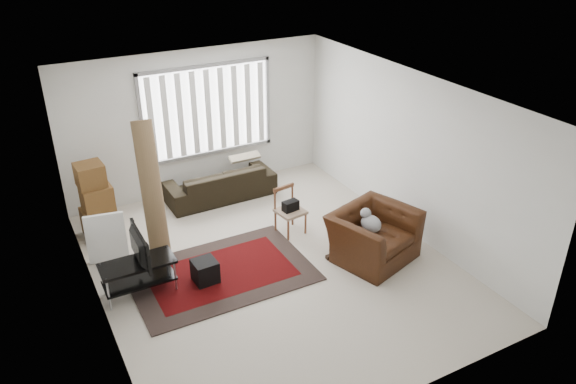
% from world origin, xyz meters
% --- Properties ---
extents(room, '(6.00, 6.02, 2.71)m').
position_xyz_m(room, '(0.03, 0.51, 1.76)').
color(room, beige).
rests_on(room, ground).
extents(persian_rug, '(2.63, 1.75, 0.02)m').
position_xyz_m(persian_rug, '(-0.77, 0.14, 0.01)').
color(persian_rug, black).
rests_on(persian_rug, ground).
extents(tv_stand, '(1.03, 0.46, 0.51)m').
position_xyz_m(tv_stand, '(-1.95, 0.27, 0.37)').
color(tv_stand, black).
rests_on(tv_stand, ground).
extents(tv, '(0.11, 0.83, 0.48)m').
position_xyz_m(tv, '(-1.95, 0.27, 0.75)').
color(tv, black).
rests_on(tv, tv_stand).
extents(subwoofer, '(0.35, 0.35, 0.34)m').
position_xyz_m(subwoofer, '(-1.05, 0.07, 0.19)').
color(subwoofer, black).
rests_on(subwoofer, persian_rug).
extents(moving_boxes, '(0.55, 0.51, 1.27)m').
position_xyz_m(moving_boxes, '(-2.10, 2.17, 0.59)').
color(moving_boxes, brown).
rests_on(moving_boxes, ground).
extents(white_flatpack, '(0.62, 0.32, 0.76)m').
position_xyz_m(white_flatpack, '(-2.15, 1.36, 0.38)').
color(white_flatpack, silver).
rests_on(white_flatpack, ground).
extents(rolled_rug, '(0.45, 0.97, 2.12)m').
position_xyz_m(rolled_rug, '(-1.40, 1.25, 1.06)').
color(rolled_rug, brown).
rests_on(rolled_rug, ground).
extents(sofa, '(2.03, 0.90, 0.78)m').
position_xyz_m(sofa, '(0.17, 2.45, 0.39)').
color(sofa, black).
rests_on(sofa, ground).
extents(side_chair, '(0.48, 0.48, 0.79)m').
position_xyz_m(side_chair, '(0.71, 0.73, 0.44)').
color(side_chair, '#8B725B').
rests_on(side_chair, ground).
extents(armchair, '(1.48, 1.37, 0.90)m').
position_xyz_m(armchair, '(1.47, -0.56, 0.45)').
color(armchair, '#371A0B').
rests_on(armchair, ground).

